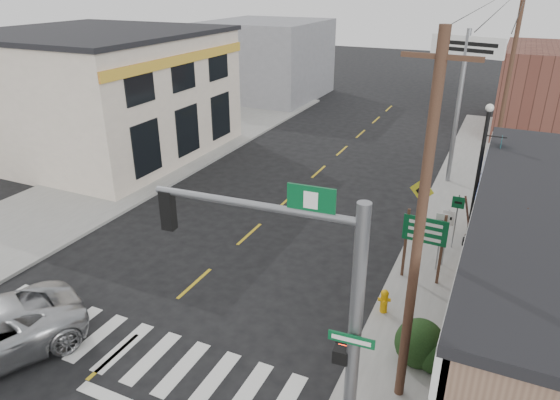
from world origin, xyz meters
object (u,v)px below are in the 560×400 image
at_px(guide_sign, 424,237).
at_px(bare_tree, 495,213).
at_px(lamp_post, 481,168).
at_px(dance_center_sign, 463,71).
at_px(fire_hydrant, 384,300).
at_px(traffic_signal_pole, 322,300).
at_px(utility_pole_near, 419,234).
at_px(utility_pole_far, 511,66).

bearing_deg(guide_sign, bare_tree, -43.66).
distance_m(lamp_post, dance_center_sign, 7.35).
height_order(fire_hydrant, bare_tree, bare_tree).
relative_size(traffic_signal_pole, guide_sign, 2.38).
distance_m(fire_hydrant, lamp_post, 6.46).
bearing_deg(traffic_signal_pole, dance_center_sign, 84.53).
xyz_separation_m(fire_hydrant, utility_pole_near, (1.18, -3.11, 4.04)).
height_order(guide_sign, bare_tree, bare_tree).
bearing_deg(fire_hydrant, guide_sign, 73.99).
height_order(dance_center_sign, utility_pole_far, utility_pole_far).
height_order(lamp_post, bare_tree, lamp_post).
distance_m(guide_sign, utility_pole_near, 6.12).
xyz_separation_m(traffic_signal_pole, dance_center_sign, (0.52, 17.34, 1.93)).
relative_size(lamp_post, dance_center_sign, 0.75).
distance_m(fire_hydrant, bare_tree, 4.27).
bearing_deg(dance_center_sign, utility_pole_near, -68.09).
bearing_deg(utility_pole_far, guide_sign, -100.55).
relative_size(bare_tree, utility_pole_far, 0.49).
bearing_deg(fire_hydrant, bare_tree, 5.91).
bearing_deg(utility_pole_near, fire_hydrant, 117.36).
distance_m(fire_hydrant, utility_pole_far, 18.85).
bearing_deg(utility_pole_near, lamp_post, 91.54).
bearing_deg(lamp_post, utility_pole_far, 84.03).
xyz_separation_m(guide_sign, utility_pole_near, (0.52, -5.41, 2.81)).
relative_size(guide_sign, bare_tree, 0.53).
bearing_deg(dance_center_sign, lamp_post, -57.55).
distance_m(traffic_signal_pole, utility_pole_far, 23.40).
height_order(guide_sign, lamp_post, lamp_post).
bearing_deg(utility_pole_far, dance_center_sign, -113.26).
bearing_deg(guide_sign, utility_pole_far, 87.01).
bearing_deg(fire_hydrant, traffic_signal_pole, -93.03).
bearing_deg(utility_pole_near, utility_pole_far, 93.85).
distance_m(dance_center_sign, utility_pole_far, 6.22).
relative_size(dance_center_sign, utility_pole_near, 0.85).
bearing_deg(guide_sign, lamp_post, 70.73).
height_order(traffic_signal_pole, lamp_post, traffic_signal_pole).
height_order(traffic_signal_pole, guide_sign, traffic_signal_pole).
distance_m(fire_hydrant, dance_center_sign, 13.28).
bearing_deg(bare_tree, dance_center_sign, 101.12).
height_order(utility_pole_near, utility_pole_far, utility_pole_far).
bearing_deg(traffic_signal_pole, guide_sign, 79.08).
relative_size(fire_hydrant, utility_pole_far, 0.08).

